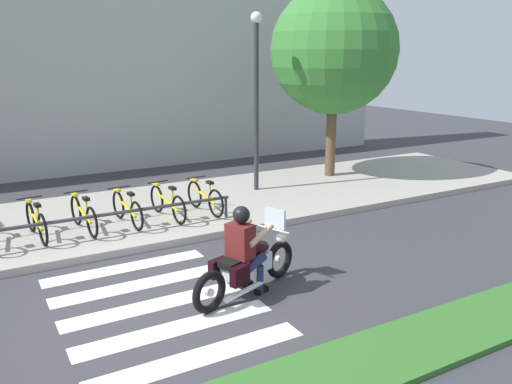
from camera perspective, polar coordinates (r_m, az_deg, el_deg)
name	(u,v)px	position (r m, az deg, el deg)	size (l,w,h in m)	color
ground_plane	(168,302)	(8.10, -9.60, -11.75)	(48.00, 48.00, 0.00)	#38383D
sidewalk	(98,220)	(11.98, -16.85, -2.97)	(24.00, 4.40, 0.15)	#A8A399
crosswalk_stripe_0	(200,357)	(6.74, -6.13, -17.45)	(2.80, 0.40, 0.01)	white
crosswalk_stripe_1	(176,328)	(7.38, -8.70, -14.47)	(2.80, 0.40, 0.01)	white
crosswalk_stripe_2	(156,304)	(8.05, -10.81, -11.96)	(2.80, 0.40, 0.01)	white
crosswalk_stripe_3	(140,285)	(8.74, -12.55, -9.82)	(2.80, 0.40, 0.01)	white
crosswalk_stripe_4	(126,268)	(9.45, -14.02, -8.00)	(2.80, 0.40, 0.01)	white
motorcycle	(248,266)	(8.08, -0.93, -8.04)	(2.16, 0.97, 1.22)	black
rider	(244,245)	(7.90, -1.33, -5.75)	(0.74, 0.68, 1.43)	#591919
bicycle_1	(36,222)	(10.87, -22.84, -2.98)	(0.48, 1.59, 0.76)	black
bicycle_2	(84,215)	(10.98, -18.30, -2.36)	(0.48, 1.64, 0.76)	black
bicycle_3	(127,209)	(11.18, -13.88, -1.79)	(0.48, 1.62, 0.74)	black
bicycle_4	(167,203)	(11.43, -9.64, -1.18)	(0.48, 1.70, 0.75)	black
bicycle_5	(205,197)	(11.74, -5.61, -0.59)	(0.48, 1.59, 0.76)	black
bike_rack	(113,215)	(10.53, -15.37, -2.43)	(5.01, 0.07, 0.49)	#333338
street_lamp	(256,88)	(13.38, 0.04, 11.23)	(0.28, 0.28, 4.61)	#2D2D33
tree_near_rack	(334,50)	(15.21, 8.51, 15.03)	(3.55, 3.55, 5.50)	brown
building_backdrop	(41,36)	(17.08, -22.44, 15.45)	(24.00, 1.20, 8.25)	#B0B0B0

